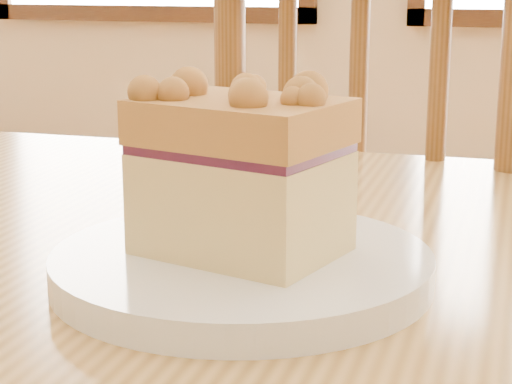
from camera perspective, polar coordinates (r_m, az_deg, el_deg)
cafe_chair_main at (r=1.22m, az=10.06°, el=-7.25°), size 0.58×0.58×1.01m
plate at (r=0.57m, az=-0.93°, el=-4.88°), size 0.25×0.25×0.02m
cake_slice at (r=0.56m, az=-1.02°, el=1.52°), size 0.14×0.12×0.12m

